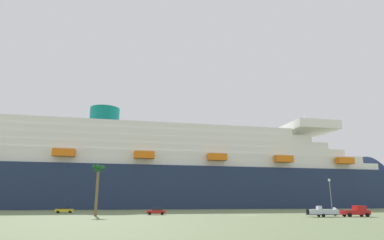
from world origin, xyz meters
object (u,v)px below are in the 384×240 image
(cruise_ship, at_px, (177,174))
(small_boat_on_trailer, at_px, (325,212))
(pickup_truck, at_px, (356,211))
(parked_car_red_hatchback, at_px, (156,211))
(parked_car_yellow_taxi, at_px, (64,210))
(palm_tree, at_px, (98,175))
(street_lamp, at_px, (330,191))

(cruise_ship, relative_size, small_boat_on_trailer, 32.37)
(pickup_truck, distance_m, parked_car_red_hatchback, 42.87)
(small_boat_on_trailer, bearing_deg, cruise_ship, 104.06)
(pickup_truck, bearing_deg, parked_car_red_hatchback, 158.59)
(small_boat_on_trailer, height_order, parked_car_yellow_taxi, small_boat_on_trailer)
(small_boat_on_trailer, distance_m, parked_car_yellow_taxi, 65.01)
(cruise_ship, distance_m, parked_car_yellow_taxi, 68.03)
(pickup_truck, xyz_separation_m, palm_tree, (-53.06, 11.53, 7.60))
(pickup_truck, relative_size, small_boat_on_trailer, 0.71)
(cruise_ship, bearing_deg, street_lamp, -69.98)
(street_lamp, bearing_deg, pickup_truck, -90.90)
(pickup_truck, height_order, parked_car_red_hatchback, pickup_truck)
(cruise_ship, xyz_separation_m, parked_car_red_hatchback, (-11.63, -71.39, -14.24))
(pickup_truck, distance_m, street_lamp, 9.95)
(street_lamp, xyz_separation_m, parked_car_yellow_taxi, (-64.04, 21.85, -4.45))
(cruise_ship, relative_size, street_lamp, 31.84)
(cruise_ship, xyz_separation_m, small_boat_on_trailer, (21.73, -86.81, -14.11))
(cruise_ship, relative_size, parked_car_red_hatchback, 59.65)
(parked_car_red_hatchback, bearing_deg, small_boat_on_trailer, -24.80)
(palm_tree, distance_m, street_lamp, 53.37)
(pickup_truck, height_order, parked_car_yellow_taxi, pickup_truck)
(cruise_ship, relative_size, parked_car_yellow_taxi, 54.53)
(pickup_truck, distance_m, parked_car_yellow_taxi, 70.96)
(cruise_ship, distance_m, pickup_truck, 92.59)
(small_boat_on_trailer, bearing_deg, pickup_truck, -2.04)
(parked_car_red_hatchback, bearing_deg, parked_car_yellow_taxi, 147.62)
(cruise_ship, distance_m, parked_car_red_hatchback, 73.72)
(palm_tree, bearing_deg, parked_car_red_hatchback, 17.40)
(street_lamp, bearing_deg, palm_tree, 177.28)
(cruise_ship, distance_m, street_lamp, 83.63)
(cruise_ship, height_order, parked_car_red_hatchback, cruise_ship)
(street_lamp, bearing_deg, small_boat_on_trailer, -127.35)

